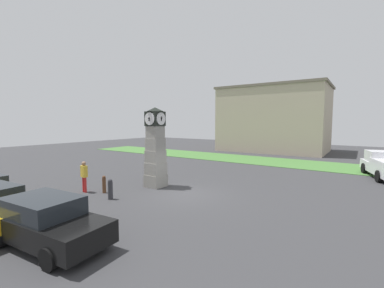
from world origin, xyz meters
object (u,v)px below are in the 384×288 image
Objects in this scene: bollard_near_tower at (104,184)px; car_by_building at (48,221)px; clock_tower at (155,150)px; pedestrian_crossing_lot at (84,175)px; bollard_mid_row at (110,189)px.

car_by_building is (3.78, -4.91, 0.29)m from bollard_near_tower.
clock_tower is at bearing 107.24° from car_by_building.
car_by_building is 6.49m from pedestrian_crossing_lot.
clock_tower is at bearing 87.99° from bollard_mid_row.
pedestrian_crossing_lot reaches higher than car_by_building.
pedestrian_crossing_lot is (-2.44, -3.28, -1.28)m from clock_tower.
pedestrian_crossing_lot is (-2.33, 0.02, 0.48)m from bollard_mid_row.
car_by_building is (2.37, -7.63, -1.51)m from clock_tower.
pedestrian_crossing_lot is (-1.03, -0.55, 0.52)m from bollard_near_tower.
bollard_mid_row is 0.61× the size of pedestrian_crossing_lot.
bollard_mid_row is at bearing 119.83° from car_by_building.
bollard_near_tower is at bearing -117.33° from clock_tower.
bollard_near_tower is 0.92× the size of bollard_mid_row.
car_by_building reaches higher than bollard_mid_row.
clock_tower reaches higher than car_by_building.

